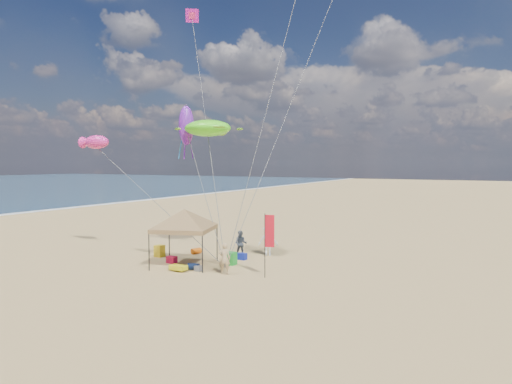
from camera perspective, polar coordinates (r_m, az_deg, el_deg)
ground at (r=23.68m, az=-3.55°, el=-10.13°), size 280.00×280.00×0.00m
canopy_tent at (r=24.78m, az=-9.17°, el=-2.44°), size 5.58×5.58×3.63m
feather_flag at (r=21.99m, az=1.58°, el=-5.54°), size 0.47×0.18×3.19m
cooler_red at (r=25.98m, az=-10.74°, el=-8.51°), size 0.54×0.38×0.38m
cooler_blue at (r=26.41m, az=-1.82°, el=-8.24°), size 0.54×0.38×0.38m
bag_navy at (r=24.16m, az=-7.99°, el=-9.44°), size 0.69×0.54×0.36m
bag_orange at (r=28.29m, az=-7.67°, el=-7.49°), size 0.54×0.69×0.36m
chair_green at (r=25.13m, az=-3.19°, el=-8.49°), size 0.50×0.50×0.70m
chair_yellow at (r=27.81m, az=-12.25°, el=-7.38°), size 0.50×0.50×0.70m
crate_grey at (r=23.91m, az=-7.40°, el=-9.67°), size 0.34×0.30×0.28m
beach_cart at (r=24.00m, az=-9.91°, el=-9.49°), size 0.90×0.50×0.24m
person_near_a at (r=23.00m, az=-4.05°, el=-8.48°), size 0.69×0.58×1.62m
person_near_b at (r=27.15m, az=-1.95°, el=-6.62°), size 0.94×0.84×1.58m
person_near_c at (r=27.42m, az=1.56°, el=-6.19°), size 1.40×1.14×1.89m
person_far_a at (r=36.57m, az=-9.68°, el=-4.03°), size 0.59×0.96×1.52m
turtle_kite at (r=28.25m, az=-6.21°, el=8.12°), size 3.75×3.39×1.02m
fish_kite at (r=29.73m, az=-19.74°, el=6.04°), size 2.06×1.29×0.85m
squid_kite at (r=29.46m, az=-8.92°, el=8.42°), size 1.29×1.29×2.55m
stunt_kite_pink at (r=39.96m, az=-8.17°, el=21.44°), size 1.16×1.01×0.99m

